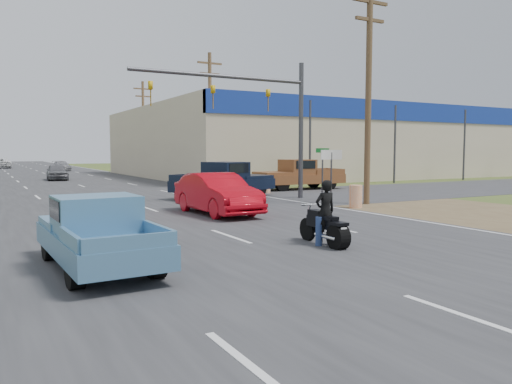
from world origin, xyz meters
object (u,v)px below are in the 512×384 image
blue_pickup (97,231)px  brown_pickup (297,174)px  distant_car_silver (61,166)px  distant_car_white (2,163)px  red_convertible (217,194)px  navy_pickup (226,180)px  rider (325,215)px  distant_car_grey (57,172)px  motorcycle (326,229)px

blue_pickup → brown_pickup: (15.70, 16.04, 0.20)m
distant_car_silver → distant_car_white: distant_car_white is taller
red_convertible → brown_pickup: 13.37m
red_convertible → navy_pickup: bearing=60.0°
rider → distant_car_grey: rider is taller
blue_pickup → navy_pickup: 16.12m
brown_pickup → rider: bearing=150.9°
red_convertible → rider: (-0.23, -7.27, 0.01)m
red_convertible → distant_car_grey: red_convertible is taller
brown_pickup → distant_car_grey: 22.17m
red_convertible → distant_car_silver: size_ratio=1.14×
motorcycle → distant_car_grey: distant_car_grey is taller
blue_pickup → motorcycle: bearing=-6.2°
red_convertible → navy_pickup: 7.10m
brown_pickup → distant_car_white: brown_pickup is taller
navy_pickup → brown_pickup: bearing=96.5°
blue_pickup → navy_pickup: navy_pickup is taller
motorcycle → red_convertible: bearing=89.8°
rider → distant_car_silver: rider is taller
rider → distant_car_silver: bearing=-89.5°
brown_pickup → distant_car_white: bearing=17.9°
motorcycle → brown_pickup: brown_pickup is taller
blue_pickup → rider: bearing=-5.7°
distant_car_white → brown_pickup: bearing=107.1°
motorcycle → distant_car_silver: 56.48m
motorcycle → distant_car_silver: (1.14, 56.47, 0.16)m
brown_pickup → navy_pickup: bearing=116.5°
rider → distant_car_white: (-5.06, 70.63, -0.07)m
blue_pickup → distant_car_grey: 34.81m
distant_car_grey → distant_car_silver: (3.23, 21.45, -0.09)m
red_convertible → brown_pickup: bearing=41.3°
distant_car_silver → red_convertible: bearing=-95.1°
motorcycle → brown_pickup: bearing=60.3°
distant_car_grey → motorcycle: bearing=-82.0°
navy_pickup → distant_car_grey: (-5.68, 21.45, -0.25)m
rider → distant_car_silver: 56.43m
red_convertible → distant_car_silver: bearing=87.3°
navy_pickup → distant_car_silver: size_ratio=1.44×
motorcycle → navy_pickup: (3.60, 13.57, 0.50)m
blue_pickup → distant_car_silver: blue_pickup is taller
rider → blue_pickup: rider is taller
brown_pickup → distant_car_grey: bearing=35.4°
motorcycle → blue_pickup: size_ratio=0.44×
distant_car_grey → navy_pickup: bearing=-70.6°
distant_car_grey → distant_car_white: 35.78m
distant_car_grey → distant_car_white: bearing=99.3°
motorcycle → distant_car_grey: (-2.08, 35.02, 0.25)m
red_convertible → motorcycle: red_convertible is taller
blue_pickup → distant_car_silver: 56.49m
red_convertible → motorcycle: (-0.24, -7.32, -0.34)m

